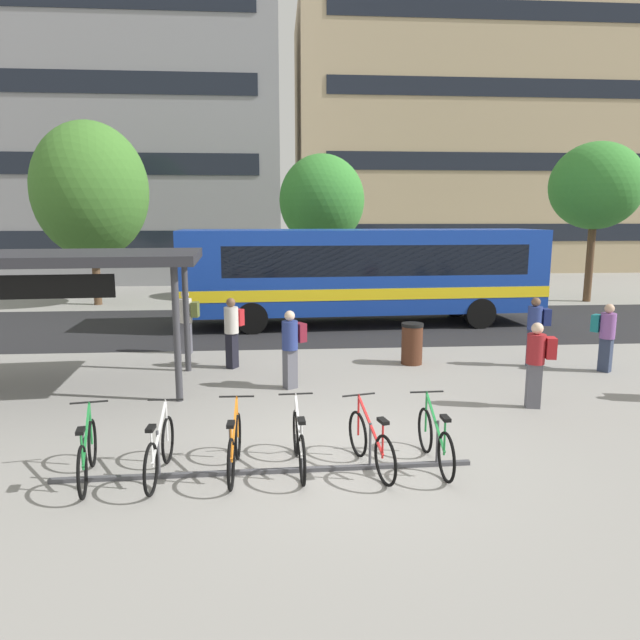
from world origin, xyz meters
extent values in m
plane|color=gray|center=(0.00, 0.00, 0.00)|extent=(200.00, 200.00, 0.00)
cube|color=#232326|center=(0.00, 10.89, 0.00)|extent=(80.00, 7.20, 0.01)
cube|color=#14389E|center=(1.78, 10.89, 1.85)|extent=(12.11, 3.12, 2.70)
cube|color=yellow|center=(1.78, 10.89, 1.20)|extent=(12.13, 3.14, 0.36)
cube|color=black|center=(-3.66, 10.63, 2.98)|extent=(1.11, 2.34, 0.40)
cube|color=black|center=(-4.19, 10.60, 2.12)|extent=(0.18, 2.19, 1.40)
cube|color=black|center=(2.14, 9.66, 2.25)|extent=(9.83, 0.53, 0.97)
cube|color=black|center=(2.02, 12.15, 2.25)|extent=(9.83, 0.53, 0.97)
cylinder|color=black|center=(-1.88, 9.56, 0.50)|extent=(1.01, 0.35, 1.00)
cylinder|color=black|center=(-1.99, 11.86, 0.50)|extent=(1.01, 0.35, 1.00)
cylinder|color=black|center=(5.55, 9.91, 0.50)|extent=(1.01, 0.35, 1.00)
cylinder|color=black|center=(5.44, 12.22, 0.50)|extent=(1.01, 0.35, 1.00)
cube|color=#47474C|center=(-1.27, -0.52, 0.03)|extent=(5.99, 0.24, 0.06)
cylinder|color=#47474C|center=(-3.77, -0.58, 0.35)|extent=(0.04, 0.04, 0.70)
cylinder|color=#47474C|center=(-2.77, -0.56, 0.35)|extent=(0.04, 0.04, 0.70)
cylinder|color=#47474C|center=(-1.77, -0.53, 0.35)|extent=(0.04, 0.04, 0.70)
cylinder|color=#47474C|center=(-0.78, -0.50, 0.35)|extent=(0.04, 0.04, 0.70)
cylinder|color=#47474C|center=(0.22, -0.48, 0.35)|extent=(0.04, 0.04, 0.70)
cylinder|color=#47474C|center=(1.22, -0.45, 0.35)|extent=(0.04, 0.04, 0.70)
torus|color=black|center=(-3.82, -0.06, 0.35)|extent=(0.17, 0.70, 0.70)
torus|color=black|center=(-3.64, -1.06, 0.35)|extent=(0.17, 0.70, 0.70)
cube|color=#1E7F38|center=(-3.74, -0.54, 0.67)|extent=(0.19, 0.91, 0.58)
cylinder|color=#1E7F38|center=(-3.66, -0.96, 0.62)|extent=(0.03, 0.03, 0.55)
cube|color=black|center=(-3.66, -0.96, 0.88)|extent=(0.14, 0.23, 0.05)
cylinder|color=#1E7F38|center=(-3.82, -0.08, 0.67)|extent=(0.04, 0.04, 0.65)
cylinder|color=black|center=(-3.82, -0.08, 0.98)|extent=(0.52, 0.12, 0.03)
torus|color=black|center=(-2.74, -0.02, 0.35)|extent=(0.07, 0.71, 0.70)
torus|color=black|center=(-2.78, -1.04, 0.35)|extent=(0.07, 0.71, 0.70)
cube|color=silver|center=(-2.76, -0.51, 0.67)|extent=(0.06, 0.92, 0.58)
cylinder|color=silver|center=(-2.77, -0.94, 0.62)|extent=(0.03, 0.03, 0.55)
cube|color=black|center=(-2.77, -0.94, 0.88)|extent=(0.11, 0.22, 0.05)
cylinder|color=silver|center=(-2.74, -0.04, 0.67)|extent=(0.03, 0.03, 0.65)
cylinder|color=black|center=(-2.74, -0.04, 0.98)|extent=(0.52, 0.05, 0.03)
torus|color=black|center=(-1.71, 0.05, 0.35)|extent=(0.06, 0.70, 0.70)
torus|color=black|center=(-1.74, -0.97, 0.35)|extent=(0.06, 0.70, 0.70)
cube|color=orange|center=(-1.72, -0.44, 0.67)|extent=(0.06, 0.92, 0.58)
cylinder|color=orange|center=(-1.73, -0.87, 0.62)|extent=(0.03, 0.03, 0.55)
cube|color=black|center=(-1.73, -0.87, 0.88)|extent=(0.11, 0.22, 0.05)
cylinder|color=orange|center=(-1.71, 0.03, 0.67)|extent=(0.03, 0.03, 0.65)
cylinder|color=black|center=(-1.71, 0.03, 0.98)|extent=(0.52, 0.04, 0.03)
torus|color=black|center=(-0.83, 0.12, 0.35)|extent=(0.08, 0.71, 0.70)
torus|color=black|center=(-0.78, -0.90, 0.35)|extent=(0.08, 0.71, 0.70)
cube|color=silver|center=(-0.81, -0.37, 0.67)|extent=(0.08, 0.92, 0.58)
cylinder|color=silver|center=(-0.78, -0.80, 0.62)|extent=(0.03, 0.03, 0.55)
cube|color=black|center=(-0.78, -0.80, 0.88)|extent=(0.11, 0.22, 0.05)
cylinder|color=silver|center=(-0.83, 0.10, 0.67)|extent=(0.03, 0.03, 0.65)
cylinder|color=black|center=(-0.83, 0.10, 0.98)|extent=(0.52, 0.05, 0.03)
torus|color=black|center=(0.11, 0.00, 0.35)|extent=(0.21, 0.69, 0.70)
torus|color=black|center=(0.35, -0.99, 0.35)|extent=(0.21, 0.69, 0.70)
cube|color=red|center=(0.22, -0.48, 0.67)|extent=(0.25, 0.90, 0.58)
cylinder|color=red|center=(0.32, -0.89, 0.62)|extent=(0.04, 0.04, 0.55)
cube|color=black|center=(0.32, -0.89, 0.88)|extent=(0.15, 0.24, 0.05)
cylinder|color=red|center=(0.11, -0.02, 0.67)|extent=(0.04, 0.04, 0.65)
cylinder|color=black|center=(0.11, -0.02, 0.98)|extent=(0.51, 0.15, 0.03)
torus|color=black|center=(1.17, 0.07, 0.35)|extent=(0.07, 0.71, 0.70)
torus|color=black|center=(1.21, -0.95, 0.35)|extent=(0.07, 0.71, 0.70)
cube|color=#1E7F38|center=(1.19, -0.42, 0.67)|extent=(0.06, 0.92, 0.58)
cylinder|color=#1E7F38|center=(1.20, -0.85, 0.62)|extent=(0.03, 0.03, 0.55)
cube|color=black|center=(1.20, -0.85, 0.88)|extent=(0.11, 0.22, 0.05)
cylinder|color=#1E7F38|center=(1.17, 0.05, 0.67)|extent=(0.03, 0.03, 0.65)
cylinder|color=black|center=(1.17, 0.05, 0.98)|extent=(0.52, 0.05, 0.03)
cylinder|color=#38383D|center=(-3.06, 2.94, 1.35)|extent=(0.15, 0.15, 2.70)
cylinder|color=#38383D|center=(-3.22, 5.23, 1.35)|extent=(0.15, 0.15, 2.70)
cube|color=#28282D|center=(-6.13, 3.87, 2.80)|extent=(7.00, 3.58, 0.20)
cube|color=black|center=(-6.04, 2.57, 2.35)|extent=(3.83, 0.35, 0.44)
cube|color=#565660|center=(3.78, 2.01, 0.44)|extent=(0.30, 0.25, 0.87)
cylinder|color=maroon|center=(3.78, 2.01, 1.16)|extent=(0.40, 0.40, 0.57)
sphere|color=beige|center=(3.78, 2.01, 1.55)|extent=(0.22, 0.22, 0.22)
cube|color=#B21E23|center=(4.04, 1.95, 1.18)|extent=(0.23, 0.31, 0.40)
cube|color=#565660|center=(-0.83, 3.63, 0.43)|extent=(0.33, 0.31, 0.85)
cylinder|color=navy|center=(-0.83, 3.63, 1.16)|extent=(0.47, 0.47, 0.61)
sphere|color=beige|center=(-0.83, 3.63, 1.57)|extent=(0.22, 0.22, 0.22)
cube|color=maroon|center=(-0.61, 3.77, 1.19)|extent=(0.30, 0.33, 0.40)
cube|color=#2D3851|center=(5.14, 5.03, 0.46)|extent=(0.27, 0.22, 0.92)
cylinder|color=navy|center=(5.14, 5.03, 1.20)|extent=(0.36, 0.36, 0.57)
sphere|color=brown|center=(5.14, 5.03, 1.59)|extent=(0.22, 0.22, 0.22)
cube|color=navy|center=(5.40, 5.01, 1.23)|extent=(0.20, 0.29, 0.40)
cube|color=#2D3851|center=(6.63, 4.42, 0.40)|extent=(0.32, 0.33, 0.80)
cylinder|color=#7F4C93|center=(6.63, 4.42, 1.10)|extent=(0.48, 0.48, 0.60)
sphere|color=tan|center=(6.63, 4.42, 1.51)|extent=(0.22, 0.22, 0.22)
cube|color=#197075|center=(6.47, 4.62, 1.13)|extent=(0.33, 0.32, 0.40)
cube|color=#565660|center=(-3.52, 7.06, 0.42)|extent=(0.28, 0.22, 0.84)
cylinder|color=beige|center=(-3.52, 7.06, 1.16)|extent=(0.37, 0.37, 0.64)
sphere|color=beige|center=(-3.52, 7.06, 1.59)|extent=(0.22, 0.22, 0.22)
cube|color=#56602D|center=(-3.26, 7.04, 1.19)|extent=(0.21, 0.30, 0.40)
cube|color=black|center=(-2.19, 5.42, 0.43)|extent=(0.31, 0.33, 0.86)
cylinder|color=beige|center=(-2.19, 5.42, 1.18)|extent=(0.47, 0.47, 0.63)
sphere|color=brown|center=(-2.19, 5.42, 1.61)|extent=(0.22, 0.22, 0.22)
cube|color=#B21E23|center=(-2.05, 5.64, 1.21)|extent=(0.33, 0.30, 0.40)
cylinder|color=#4C2819|center=(2.24, 5.48, 0.47)|extent=(0.52, 0.52, 0.95)
cylinder|color=black|center=(2.24, 5.48, 0.99)|extent=(0.55, 0.55, 0.08)
cylinder|color=brown|center=(-8.55, 16.20, 1.17)|extent=(0.32, 0.32, 2.34)
ellipsoid|color=#427A2D|center=(-8.55, 16.20, 4.67)|extent=(4.57, 4.57, 5.47)
cylinder|color=brown|center=(0.93, 17.31, 1.32)|extent=(0.32, 0.32, 2.65)
ellipsoid|color=#388433|center=(0.93, 17.31, 4.33)|extent=(3.71, 3.71, 3.95)
cylinder|color=brown|center=(12.34, 15.57, 1.68)|extent=(0.32, 0.32, 3.36)
ellipsoid|color=#388433|center=(12.34, 15.57, 4.90)|extent=(3.78, 3.78, 3.62)
cube|color=gray|center=(-9.78, 28.88, 9.82)|extent=(17.89, 12.37, 19.64)
cube|color=black|center=(-9.78, 22.66, 2.36)|extent=(15.74, 0.06, 1.10)
cube|color=black|center=(-9.78, 22.66, 6.29)|extent=(15.74, 0.06, 1.10)
cube|color=black|center=(-9.78, 22.66, 10.21)|extent=(15.74, 0.06, 1.10)
cube|color=tan|center=(13.07, 33.58, 8.77)|extent=(25.09, 11.43, 17.54)
cube|color=black|center=(13.07, 27.84, 2.63)|extent=(22.08, 0.06, 1.10)
cube|color=black|center=(13.07, 27.84, 7.01)|extent=(22.08, 0.06, 1.10)
cube|color=black|center=(13.07, 27.84, 11.40)|extent=(22.08, 0.06, 1.10)
cube|color=black|center=(13.07, 27.84, 15.78)|extent=(22.08, 0.06, 1.10)
camera|label=1|loc=(-1.10, -8.28, 3.62)|focal=32.36mm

